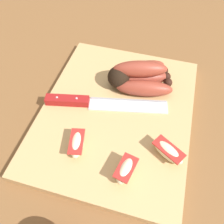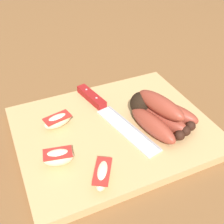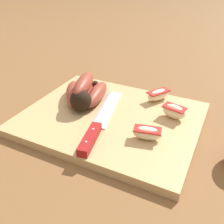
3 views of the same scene
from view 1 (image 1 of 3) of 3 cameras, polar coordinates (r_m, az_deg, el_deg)
name	(u,v)px [view 1 (image 1 of 3)]	position (r m, az deg, el deg)	size (l,w,h in m)	color
ground_plane	(117,113)	(0.55, 1.24, -0.32)	(6.00, 6.00, 0.00)	brown
cutting_board	(116,113)	(0.54, 1.09, -0.36)	(0.42, 0.33, 0.02)	tan
banana_bunch	(139,76)	(0.57, 6.44, 8.53)	(0.14, 0.16, 0.07)	black
chefs_knife	(88,102)	(0.54, -5.72, 2.41)	(0.09, 0.28, 0.02)	silver
apple_wedge_near	(168,151)	(0.47, 13.38, -9.23)	(0.06, 0.07, 0.03)	beige
apple_wedge_middle	(126,170)	(0.44, 3.36, -13.80)	(0.06, 0.04, 0.03)	beige
apple_wedge_far	(77,143)	(0.48, -8.46, -7.52)	(0.07, 0.04, 0.03)	beige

